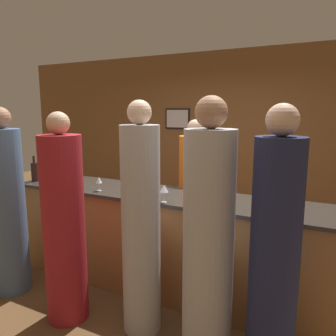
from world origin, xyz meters
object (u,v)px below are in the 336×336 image
bartender (194,199)px  guest_3 (7,208)px  guest_2 (208,242)px  guest_0 (64,227)px  guest_4 (274,259)px  guest_1 (141,227)px  wine_bottle_0 (35,172)px

bartender → guest_3: size_ratio=0.93×
guest_2 → guest_3: bearing=-179.2°
guest_0 → guest_2: bearing=5.3°
guest_0 → guest_4: guest_4 is taller
guest_1 → guest_3: bearing=-176.9°
guest_3 → guest_2: bearing=0.8°
bartender → guest_1: guest_1 is taller
guest_1 → guest_3: (-1.55, -0.08, -0.03)m
guest_1 → guest_4: bearing=-3.9°
guest_4 → guest_3: bearing=-179.8°
bartender → guest_1: bearing=93.6°
bartender → guest_4: (1.17, -1.45, 0.08)m
guest_0 → wine_bottle_0: size_ratio=6.09×
guest_0 → guest_3: guest_3 is taller
bartender → guest_2: size_ratio=0.90×
guest_2 → guest_4: (0.47, -0.02, -0.02)m
guest_3 → wine_bottle_0: bearing=112.9°
guest_1 → bartender: bearing=93.6°
guest_0 → guest_3: size_ratio=0.98×
bartender → guest_0: (-0.60, -1.55, 0.05)m
guest_0 → guest_1: size_ratio=0.95×
guest_0 → wine_bottle_0: (-1.10, 0.67, 0.29)m
bartender → guest_0: guest_0 is taller
guest_3 → wine_bottle_0: (-0.25, 0.58, 0.27)m
guest_0 → wine_bottle_0: guest_0 is taller
guest_0 → guest_4: (1.77, 0.10, 0.03)m
guest_2 → wine_bottle_0: 2.48m
guest_2 → guest_1: bearing=175.1°
guest_3 → wine_bottle_0: guest_3 is taller
bartender → guest_1: (0.09, -1.38, 0.10)m
guest_2 → bartender: bearing=116.0°
guest_0 → guest_2: 1.31m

